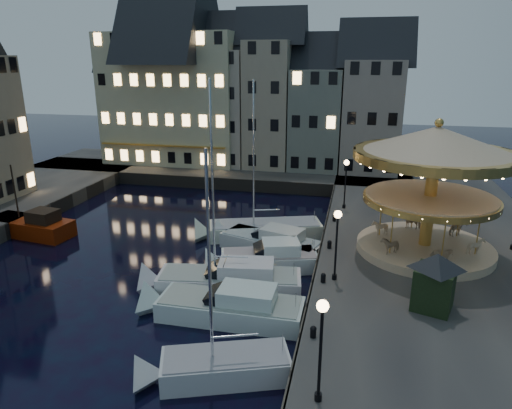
% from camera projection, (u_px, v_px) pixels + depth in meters
% --- Properties ---
extents(ground, '(160.00, 160.00, 0.00)m').
position_uv_depth(ground, '(210.00, 294.00, 27.20)').
color(ground, black).
rests_on(ground, ground).
extents(quay_east, '(16.00, 56.00, 1.30)m').
position_uv_depth(quay_east, '(444.00, 264.00, 29.64)').
color(quay_east, '#474442').
rests_on(quay_east, ground).
extents(quay_north, '(44.00, 12.00, 1.30)m').
position_uv_depth(quay_north, '(220.00, 170.00, 54.70)').
color(quay_north, '#474442').
rests_on(quay_north, ground).
extents(quaywall_e, '(0.15, 44.00, 1.30)m').
position_uv_depth(quaywall_e, '(320.00, 253.00, 31.32)').
color(quaywall_e, '#47423A').
rests_on(quaywall_e, ground).
extents(quaywall_n, '(48.00, 0.15, 1.30)m').
position_uv_depth(quaywall_n, '(221.00, 184.00, 48.70)').
color(quaywall_n, '#47423A').
rests_on(quaywall_n, ground).
extents(streetlamp_a, '(0.44, 0.44, 4.17)m').
position_uv_depth(streetlamp_a, '(321.00, 337.00, 16.11)').
color(streetlamp_a, black).
rests_on(streetlamp_a, quay_east).
extents(streetlamp_b, '(0.44, 0.44, 4.17)m').
position_uv_depth(streetlamp_b, '(337.00, 235.00, 25.40)').
color(streetlamp_b, black).
rests_on(streetlamp_b, quay_east).
extents(streetlamp_c, '(0.44, 0.44, 4.17)m').
position_uv_depth(streetlamp_c, '(346.00, 177.00, 37.94)').
color(streetlamp_c, black).
rests_on(streetlamp_c, quay_east).
extents(bollard_a, '(0.30, 0.30, 0.57)m').
position_uv_depth(bollard_a, '(313.00, 331.00, 20.68)').
color(bollard_a, black).
rests_on(bollard_a, quay_east).
extents(bollard_b, '(0.30, 0.30, 0.57)m').
position_uv_depth(bollard_b, '(323.00, 277.00, 25.79)').
color(bollard_b, black).
rests_on(bollard_b, quay_east).
extents(bollard_c, '(0.30, 0.30, 0.57)m').
position_uv_depth(bollard_c, '(329.00, 244.00, 30.44)').
color(bollard_c, black).
rests_on(bollard_c, quay_east).
extents(bollard_d, '(0.30, 0.30, 0.57)m').
position_uv_depth(bollard_d, '(334.00, 217.00, 35.55)').
color(bollard_d, black).
rests_on(bollard_d, quay_east).
extents(townhouse_na, '(5.50, 8.00, 12.80)m').
position_uv_depth(townhouse_na, '(135.00, 106.00, 56.80)').
color(townhouse_na, gray).
rests_on(townhouse_na, quay_north).
extents(townhouse_nb, '(6.16, 8.00, 13.80)m').
position_uv_depth(townhouse_nb, '(175.00, 103.00, 55.50)').
color(townhouse_nb, gray).
rests_on(townhouse_nb, quay_north).
extents(townhouse_nc, '(6.82, 8.00, 14.80)m').
position_uv_depth(townhouse_nc, '(223.00, 100.00, 54.08)').
color(townhouse_nc, '#AA9C8C').
rests_on(townhouse_nc, quay_north).
extents(townhouse_nd, '(5.50, 8.00, 15.80)m').
position_uv_depth(townhouse_nd, '(270.00, 96.00, 52.72)').
color(townhouse_nd, gray).
rests_on(townhouse_nd, quay_north).
extents(townhouse_ne, '(6.16, 8.00, 12.80)m').
position_uv_depth(townhouse_ne, '(317.00, 111.00, 52.04)').
color(townhouse_ne, slate).
rests_on(townhouse_ne, quay_north).
extents(townhouse_nf, '(6.82, 8.00, 13.80)m').
position_uv_depth(townhouse_nf, '(372.00, 107.00, 50.62)').
color(townhouse_nf, gray).
rests_on(townhouse_nf, quay_north).
extents(hotel_corner, '(17.60, 9.00, 16.80)m').
position_uv_depth(hotel_corner, '(175.00, 90.00, 55.04)').
color(hotel_corner, '#C1BC95').
rests_on(hotel_corner, quay_north).
extents(motorboat_a, '(6.63, 4.11, 11.06)m').
position_uv_depth(motorboat_a, '(213.00, 368.00, 19.87)').
color(motorboat_a, silver).
rests_on(motorboat_a, ground).
extents(motorboat_b, '(8.82, 2.63, 2.15)m').
position_uv_depth(motorboat_b, '(223.00, 307.00, 24.53)').
color(motorboat_b, silver).
rests_on(motorboat_b, ground).
extents(motorboat_c, '(9.66, 3.85, 12.78)m').
position_uv_depth(motorboat_c, '(223.00, 280.00, 27.43)').
color(motorboat_c, silver).
rests_on(motorboat_c, ground).
extents(motorboat_d, '(7.43, 4.38, 2.15)m').
position_uv_depth(motorboat_d, '(263.00, 260.00, 30.30)').
color(motorboat_d, silver).
rests_on(motorboat_d, ground).
extents(motorboat_e, '(8.46, 4.86, 2.15)m').
position_uv_depth(motorboat_e, '(266.00, 242.00, 33.21)').
color(motorboat_e, silver).
rests_on(motorboat_e, ground).
extents(motorboat_f, '(9.78, 5.46, 13.14)m').
position_uv_depth(motorboat_f, '(257.00, 230.00, 35.90)').
color(motorboat_f, silver).
rests_on(motorboat_f, ground).
extents(red_fishing_boat, '(7.34, 3.36, 5.83)m').
position_uv_depth(red_fishing_boat, '(32.00, 227.00, 36.16)').
color(red_fishing_boat, maroon).
rests_on(red_fishing_boat, ground).
extents(carousel, '(9.94, 9.94, 8.70)m').
position_uv_depth(carousel, '(434.00, 167.00, 28.25)').
color(carousel, tan).
rests_on(carousel, quay_east).
extents(ticket_kiosk, '(2.92, 2.92, 3.42)m').
position_uv_depth(ticket_kiosk, '(436.00, 272.00, 22.57)').
color(ticket_kiosk, black).
rests_on(ticket_kiosk, quay_east).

